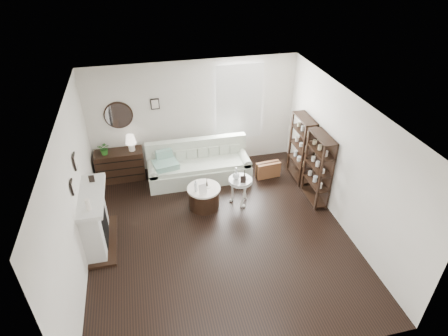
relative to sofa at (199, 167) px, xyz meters
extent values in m
plane|color=black|center=(0.04, -2.07, -0.31)|extent=(5.50, 5.50, 0.00)
plane|color=white|center=(0.04, -2.07, 2.39)|extent=(5.50, 5.50, 0.00)
plane|color=silver|center=(0.04, 0.68, 1.04)|extent=(5.00, 0.00, 5.00)
plane|color=silver|center=(0.04, -4.82, 1.04)|extent=(5.00, 0.00, 5.00)
plane|color=silver|center=(-2.46, -2.07, 1.04)|extent=(0.00, 5.50, 5.50)
plane|color=silver|center=(2.54, -2.07, 1.04)|extent=(0.00, 5.50, 5.50)
cube|color=white|center=(1.14, 0.66, 1.29)|extent=(1.00, 0.02, 1.80)
cube|color=white|center=(1.14, 0.60, 1.29)|extent=(1.15, 0.02, 1.90)
cylinder|color=silver|center=(-1.71, 0.65, 1.24)|extent=(0.60, 0.03, 0.60)
cube|color=black|center=(-0.86, 0.65, 1.44)|extent=(0.20, 0.03, 0.26)
cube|color=silver|center=(-2.29, -1.77, 0.24)|extent=(0.34, 1.20, 1.10)
cube|color=black|center=(-2.26, -1.77, 0.09)|extent=(0.30, 0.65, 0.70)
cube|color=silver|center=(-2.24, -1.77, 0.81)|extent=(0.44, 1.35, 0.08)
cube|color=black|center=(-2.21, -1.77, -0.29)|extent=(0.50, 1.40, 0.05)
cylinder|color=silver|center=(-2.24, -2.22, 0.96)|extent=(0.08, 0.08, 0.22)
cube|color=black|center=(-2.24, -1.37, 0.92)|extent=(0.10, 0.03, 0.14)
cube|color=black|center=(-2.43, -2.12, 1.29)|extent=(0.03, 0.18, 0.24)
cube|color=black|center=(-2.43, -1.47, 1.39)|extent=(0.03, 0.22, 0.28)
cube|color=black|center=(2.37, -0.52, 0.49)|extent=(0.30, 0.80, 1.60)
cylinder|color=beige|center=(2.35, -0.77, 0.21)|extent=(0.08, 0.08, 0.11)
cylinder|color=beige|center=(2.35, -0.52, 0.21)|extent=(0.08, 0.08, 0.11)
cylinder|color=beige|center=(2.35, -0.27, 0.21)|extent=(0.08, 0.08, 0.11)
cylinder|color=beige|center=(2.35, -0.77, 0.61)|extent=(0.08, 0.08, 0.11)
cylinder|color=beige|center=(2.35, -0.52, 0.61)|extent=(0.08, 0.08, 0.11)
cylinder|color=beige|center=(2.35, -0.27, 0.61)|extent=(0.08, 0.08, 0.11)
cylinder|color=beige|center=(2.35, -0.77, 1.01)|extent=(0.08, 0.08, 0.11)
cylinder|color=beige|center=(2.35, -0.52, 1.01)|extent=(0.08, 0.08, 0.11)
cylinder|color=beige|center=(2.35, -0.27, 1.01)|extent=(0.08, 0.08, 0.11)
cube|color=black|center=(2.37, -1.42, 0.49)|extent=(0.30, 0.80, 1.60)
cylinder|color=beige|center=(2.35, -1.67, 0.21)|extent=(0.08, 0.08, 0.11)
cylinder|color=beige|center=(2.35, -1.42, 0.21)|extent=(0.08, 0.08, 0.11)
cylinder|color=beige|center=(2.35, -1.17, 0.21)|extent=(0.08, 0.08, 0.11)
cylinder|color=beige|center=(2.35, -1.67, 0.61)|extent=(0.08, 0.08, 0.11)
cylinder|color=beige|center=(2.35, -1.42, 0.61)|extent=(0.08, 0.08, 0.11)
cylinder|color=beige|center=(2.35, -1.17, 0.61)|extent=(0.08, 0.08, 0.11)
cylinder|color=beige|center=(2.35, -1.67, 1.01)|extent=(0.08, 0.08, 0.11)
cylinder|color=beige|center=(2.35, -1.42, 1.01)|extent=(0.08, 0.08, 0.11)
cylinder|color=beige|center=(2.35, -1.17, 1.01)|extent=(0.08, 0.08, 0.11)
cube|color=#B2BBA7|center=(0.00, -0.07, -0.12)|extent=(2.42, 0.84, 0.39)
cube|color=#B2BBA7|center=(0.00, -0.10, 0.13)|extent=(2.10, 0.67, 0.09)
cube|color=#B2BBA7|center=(0.00, 0.25, 0.26)|extent=(2.42, 0.19, 0.75)
cube|color=#B2BBA7|center=(-1.10, -0.07, -0.07)|extent=(0.21, 0.79, 0.48)
cube|color=#B2BBA7|center=(1.10, -0.07, -0.07)|extent=(0.21, 0.79, 0.48)
cube|color=#268C70|center=(-0.79, -0.12, 0.24)|extent=(0.63, 0.55, 0.14)
cube|color=brown|center=(1.65, -0.35, -0.12)|extent=(0.60, 0.25, 0.39)
cube|color=black|center=(-1.84, 0.40, 0.06)|extent=(1.12, 0.47, 0.75)
cube|color=black|center=(-1.84, 0.15, -0.11)|extent=(1.07, 0.01, 0.02)
cube|color=black|center=(-1.84, 0.15, 0.10)|extent=(1.07, 0.01, 0.02)
cube|color=black|center=(-1.84, 0.15, 0.30)|extent=(1.07, 0.01, 0.01)
imported|color=#1E5317|center=(-2.12, 0.35, 0.59)|extent=(0.33, 0.30, 0.31)
cylinder|color=black|center=(-0.08, -1.14, -0.08)|extent=(0.66, 0.66, 0.46)
cylinder|color=silver|center=(-0.08, -1.14, 0.16)|extent=(0.71, 0.71, 0.04)
cylinder|color=silver|center=(0.71, -1.18, 0.29)|extent=(0.50, 0.50, 0.03)
cylinder|color=silver|center=(0.71, -1.18, 0.25)|extent=(0.52, 0.52, 0.02)
cylinder|color=silver|center=(0.71, -1.18, -0.02)|extent=(0.04, 0.04, 0.58)
cylinder|color=silver|center=(-0.26, -1.22, 0.32)|extent=(0.06, 0.06, 0.27)
cube|color=white|center=(-0.13, -1.32, 0.30)|extent=(0.18, 0.10, 0.22)
cube|color=black|center=(0.74, -1.31, 0.39)|extent=(0.13, 0.08, 0.16)
camera|label=1|loc=(-1.13, -7.53, 4.88)|focal=30.00mm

